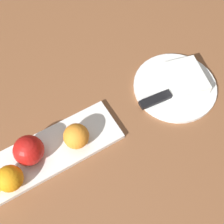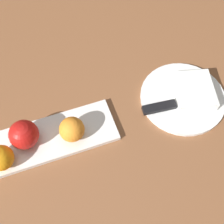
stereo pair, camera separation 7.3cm
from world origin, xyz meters
name	(u,v)px [view 1 (the left image)]	position (x,y,z in m)	size (l,w,h in m)	color
ground_plane	(42,160)	(0.00, 0.00, 0.00)	(2.40, 2.40, 0.00)	brown
fruit_tray	(40,157)	(0.00, 0.01, 0.01)	(0.41, 0.12, 0.01)	white
apple	(29,150)	(-0.02, 0.02, 0.05)	(0.07, 0.07, 0.07)	#B51613
orange_near_apple	(76,136)	(0.10, -0.01, 0.04)	(0.06, 0.06, 0.06)	orange
orange_near_banana	(10,178)	(-0.08, -0.02, 0.04)	(0.06, 0.06, 0.06)	orange
dinner_plate	(175,86)	(0.41, 0.01, 0.01)	(0.23, 0.23, 0.01)	white
folded_napkin	(184,78)	(0.44, 0.01, 0.02)	(0.10, 0.12, 0.03)	white
knife	(160,98)	(0.35, -0.01, 0.01)	(0.18, 0.04, 0.01)	silver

